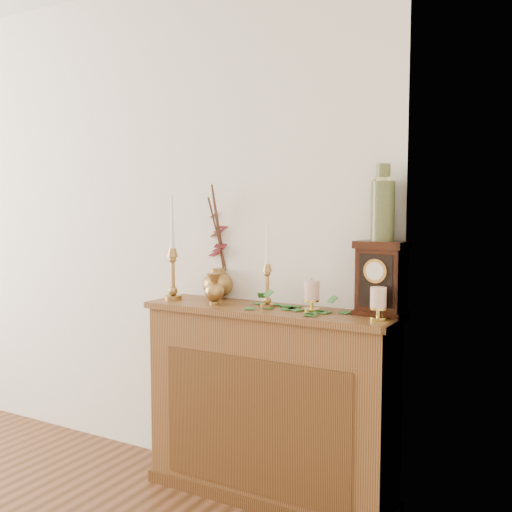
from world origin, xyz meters
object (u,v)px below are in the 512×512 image
Objects in this scene: bud_vase at (214,289)px; ceramic_vase at (383,207)px; candlestick_left at (173,265)px; candlestick_center at (267,279)px; ginger_jar at (220,247)px; mantel_clock at (381,279)px.

ceramic_vase is at bearing 10.50° from bud_vase.
candlestick_center is (0.54, 0.03, -0.04)m from candlestick_left.
bud_vase is 0.46× the size of ceramic_vase.
candlestick_left is 0.26m from ginger_jar.
candlestick_center reaches higher than bud_vase.
ceramic_vase reaches higher than ginger_jar.
ginger_jar is (-0.10, 0.21, 0.19)m from bud_vase.
ceramic_vase is (0.79, 0.15, 0.40)m from bud_vase.
candlestick_left is 3.52× the size of bud_vase.
bud_vase is at bearing -166.21° from mantel_clock.
bud_vase is 0.89m from ceramic_vase.
bud_vase is at bearing -169.50° from ceramic_vase.
ginger_jar reaches higher than bud_vase.
candlestick_left is at bearing -177.19° from candlestick_center.
candlestick_center is at bearing 10.56° from bud_vase.
ceramic_vase reaches higher than mantel_clock.
candlestick_center is at bearing 2.81° from candlestick_left.
candlestick_left is 0.29m from bud_vase.
candlestick_left reaches higher than mantel_clock.
candlestick_center is 2.79× the size of bud_vase.
ceramic_vase reaches higher than candlestick_center.
ginger_jar is 0.92m from ceramic_vase.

